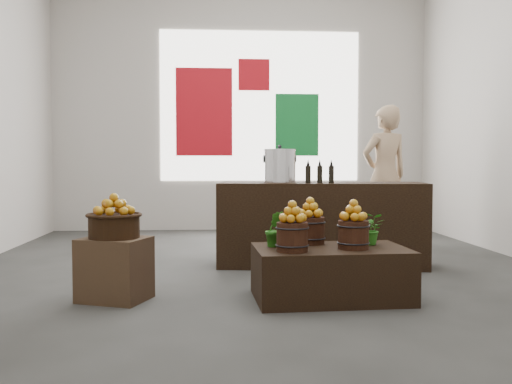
{
  "coord_description": "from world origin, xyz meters",
  "views": [
    {
      "loc": [
        -0.41,
        -5.74,
        1.1
      ],
      "look_at": [
        -0.04,
        -0.4,
        0.82
      ],
      "focal_mm": 40.0,
      "sensor_mm": 36.0,
      "label": 1
    }
  ],
  "objects": [
    {
      "name": "apple_bucket_front_right",
      "position": [
        0.66,
        -1.37,
        0.53
      ],
      "size": [
        0.24,
        0.24,
        0.22
      ],
      "primitive_type": "cylinder",
      "color": "#361B0E",
      "rests_on": "display_table"
    },
    {
      "name": "oil_cruets",
      "position": [
        0.67,
        -0.01,
        1.0
      ],
      "size": [
        0.24,
        0.09,
        0.24
      ],
      "primitive_type": null,
      "rotation": [
        0.0,
        0.0,
        -0.13
      ],
      "color": "black",
      "rests_on": "counter"
    },
    {
      "name": "herb_garnish_right",
      "position": [
        0.86,
        -1.16,
        0.55
      ],
      "size": [
        0.3,
        0.28,
        0.26
      ],
      "primitive_type": "imported",
      "rotation": [
        0.0,
        0.0,
        -0.41
      ],
      "color": "#216715",
      "rests_on": "display_table"
    },
    {
      "name": "apples_in_bucket_front_left",
      "position": [
        0.16,
        -1.47,
        0.72
      ],
      "size": [
        0.18,
        0.18,
        0.16
      ],
      "primitive_type": null,
      "color": "#981E04",
      "rests_on": "apple_bucket_front_left"
    },
    {
      "name": "apples_in_bucket_front_right",
      "position": [
        0.66,
        -1.37,
        0.72
      ],
      "size": [
        0.18,
        0.18,
        0.16
      ],
      "primitive_type": null,
      "color": "#981E04",
      "rests_on": "apple_bucket_front_right"
    },
    {
      "name": "herb_garnish_left",
      "position": [
        0.06,
        -1.22,
        0.56
      ],
      "size": [
        0.17,
        0.14,
        0.29
      ],
      "primitive_type": "imported",
      "rotation": [
        0.0,
        0.0,
        -0.11
      ],
      "color": "#216715",
      "rests_on": "display_table"
    },
    {
      "name": "apples_in_basket",
      "position": [
        -1.22,
        -1.2,
        0.76
      ],
      "size": [
        0.31,
        0.31,
        0.17
      ],
      "primitive_type": null,
      "color": "#981E04",
      "rests_on": "wicker_basket"
    },
    {
      "name": "deco_red_left",
      "position": [
        -0.6,
        3.47,
        1.9
      ],
      "size": [
        0.9,
        0.04,
        1.4
      ],
      "primitive_type": "cube",
      "color": "#B10D17",
      "rests_on": "back_wall"
    },
    {
      "name": "apple_bucket_front_left",
      "position": [
        0.16,
        -1.47,
        0.53
      ],
      "size": [
        0.24,
        0.24,
        0.22
      ],
      "primitive_type": "cylinder",
      "color": "#361B0E",
      "rests_on": "display_table"
    },
    {
      "name": "shopper",
      "position": [
        1.86,
        1.78,
        0.93
      ],
      "size": [
        0.78,
        0.62,
        1.86
      ],
      "primitive_type": "imported",
      "rotation": [
        0.0,
        0.0,
        3.43
      ],
      "color": "tan",
      "rests_on": "ground"
    },
    {
      "name": "crate",
      "position": [
        -1.22,
        -1.2,
        0.25
      ],
      "size": [
        0.61,
        0.56,
        0.5
      ],
      "primitive_type": "cube",
      "rotation": [
        0.0,
        0.0,
        -0.36
      ],
      "color": "brown",
      "rests_on": "ground"
    },
    {
      "name": "back_opening",
      "position": [
        0.3,
        3.48,
        2.0
      ],
      "size": [
        3.2,
        0.02,
        2.4
      ],
      "primitive_type": "cube",
      "color": "white",
      "rests_on": "back_wall"
    },
    {
      "name": "apple_bucket_rear",
      "position": [
        0.37,
        -1.07,
        0.53
      ],
      "size": [
        0.24,
        0.24,
        0.22
      ],
      "primitive_type": "cylinder",
      "color": "#361B0E",
      "rests_on": "display_table"
    },
    {
      "name": "apples_in_bucket_rear",
      "position": [
        0.37,
        -1.07,
        0.72
      ],
      "size": [
        0.18,
        0.18,
        0.16
      ],
      "primitive_type": null,
      "color": "#981E04",
      "rests_on": "apple_bucket_rear"
    },
    {
      "name": "counter",
      "position": [
        0.7,
        0.21,
        0.44
      ],
      "size": [
        2.23,
        0.96,
        0.88
      ],
      "primitive_type": "cube",
      "rotation": [
        0.0,
        0.0,
        -0.13
      ],
      "color": "black",
      "rests_on": "ground"
    },
    {
      "name": "deco_green_right",
      "position": [
        0.9,
        3.47,
        1.7
      ],
      "size": [
        0.7,
        0.04,
        1.0
      ],
      "primitive_type": "cube",
      "color": "#106B2A",
      "rests_on": "back_wall"
    },
    {
      "name": "back_wall",
      "position": [
        0.0,
        3.5,
        2.0
      ],
      "size": [
        6.0,
        0.04,
        4.0
      ],
      "primitive_type": "cube",
      "color": "#BCB5AD",
      "rests_on": "ground"
    },
    {
      "name": "deco_red_upper",
      "position": [
        0.2,
        3.47,
        2.5
      ],
      "size": [
        0.5,
        0.04,
        0.5
      ],
      "primitive_type": "cube",
      "color": "#B10D17",
      "rests_on": "back_wall"
    },
    {
      "name": "display_table",
      "position": [
        0.5,
        -1.29,
        0.21
      ],
      "size": [
        1.24,
        0.8,
        0.42
      ],
      "primitive_type": "cube",
      "rotation": [
        0.0,
        0.0,
        0.05
      ],
      "color": "black",
      "rests_on": "ground"
    },
    {
      "name": "wicker_basket",
      "position": [
        -1.22,
        -1.2,
        0.59
      ],
      "size": [
        0.4,
        0.4,
        0.18
      ],
      "primitive_type": "cylinder",
      "color": "black",
      "rests_on": "crate"
    },
    {
      "name": "stock_pot_left",
      "position": [
        0.26,
        0.27,
        1.05
      ],
      "size": [
        0.33,
        0.33,
        0.33
      ],
      "primitive_type": "cylinder",
      "color": "silver",
      "rests_on": "counter"
    },
    {
      "name": "ground",
      "position": [
        0.0,
        0.0,
        0.0
      ],
      "size": [
        7.0,
        7.0,
        0.0
      ],
      "primitive_type": "plane",
      "color": "#3C3D3A",
      "rests_on": "ground"
    }
  ]
}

